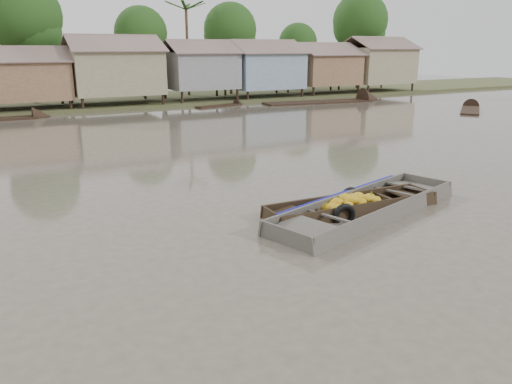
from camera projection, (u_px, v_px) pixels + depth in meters
name	position (u px, v px, depth m)	size (l,w,h in m)	color
ground	(298.00, 229.00, 12.67)	(120.00, 120.00, 0.00)	#50493E
riverbank	(114.00, 65.00, 40.10)	(120.00, 12.47, 10.22)	#384723
banana_boat	(350.00, 206.00, 14.05)	(5.29, 1.49, 0.74)	black
viewer_boat	(367.00, 211.00, 13.93)	(7.12, 3.67, 0.56)	#3E3934
distant_boats	(225.00, 111.00, 36.52)	(46.53, 14.26, 0.35)	black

